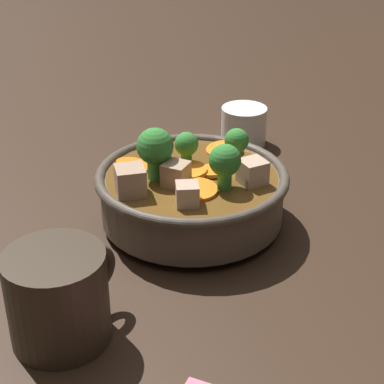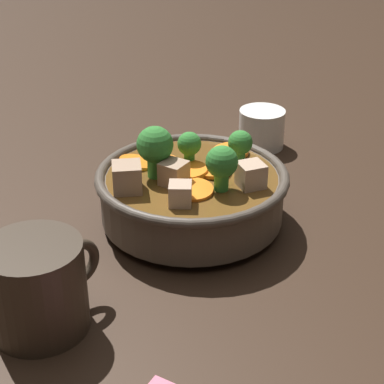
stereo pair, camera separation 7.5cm
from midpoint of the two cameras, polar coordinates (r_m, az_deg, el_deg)
ground_plane at (r=0.77m, az=-2.79°, el=-2.82°), size 3.00×3.00×0.00m
stirfry_bowl at (r=0.75m, az=-2.90°, el=0.15°), size 0.23×0.23×0.12m
tea_cup at (r=0.97m, az=2.40°, el=5.88°), size 0.07×0.07×0.06m
dark_mug at (r=0.60m, az=-15.32°, el=-9.09°), size 0.12×0.09×0.09m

